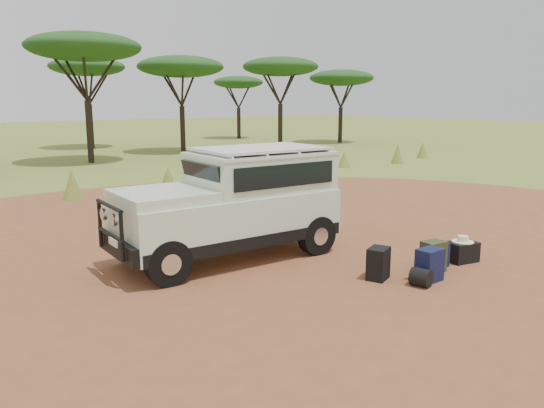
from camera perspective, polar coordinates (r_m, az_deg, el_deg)
ground at (r=9.39m, az=-2.54°, el=-7.15°), size 140.00×140.00×0.00m
dirt_clearing at (r=9.39m, az=-2.54°, el=-7.13°), size 23.00×23.00×0.01m
grass_fringe at (r=16.92m, az=-20.17°, el=1.81°), size 36.60×1.60×0.90m
safari_vehicle at (r=9.92m, az=-4.08°, el=-0.21°), size 4.38×2.02×2.07m
backpack_black at (r=9.02m, az=11.36°, el=-6.32°), size 0.48×0.41×0.55m
backpack_navy at (r=9.15m, az=16.58°, el=-6.32°), size 0.43×0.31×0.55m
backpack_olive at (r=9.65m, az=16.95°, el=-5.43°), size 0.43×0.34×0.55m
duffel_navy at (r=9.97m, az=17.21°, el=-5.24°), size 0.44×0.37×0.44m
hard_case at (r=10.42m, az=19.75°, el=-4.87°), size 0.61×0.49×0.38m
stuff_sack at (r=8.89m, az=15.73°, el=-7.62°), size 0.36×0.36×0.30m
safari_hat at (r=10.37m, az=19.84°, el=-3.64°), size 0.40×0.40×0.12m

